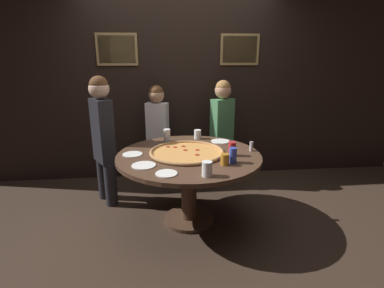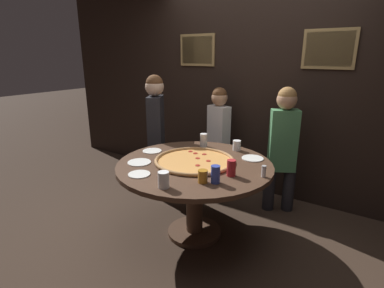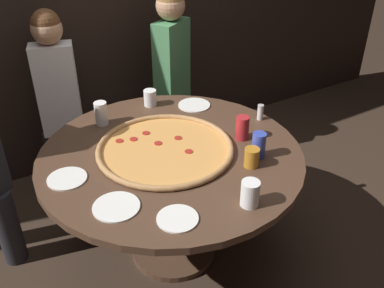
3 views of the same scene
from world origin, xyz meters
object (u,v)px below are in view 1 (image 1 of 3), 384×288
Objects in this scene: white_plate_beside_cup at (220,141)px; drink_cup_front_edge at (207,169)px; drink_cup_near_right at (232,149)px; white_plate_far_back at (144,165)px; giant_pizza at (187,152)px; diner_centre_back at (103,134)px; drink_cup_centre_back at (198,134)px; white_plate_right_side at (166,173)px; dining_table at (189,168)px; drink_cup_beside_pizza at (167,135)px; diner_far_left at (222,127)px; drink_cup_far_left at (233,155)px; condiment_shaker at (251,146)px; diner_far_right at (158,129)px; drink_cup_by_shaker at (225,159)px; white_plate_left_side at (132,154)px.

drink_cup_front_edge is at bearing -107.12° from white_plate_beside_cup.
drink_cup_near_right is 0.87m from white_plate_far_back.
giant_pizza is 0.51× the size of diner_centre_back.
diner_centre_back reaches higher than drink_cup_centre_back.
drink_cup_near_right is at bearing 32.10° from white_plate_right_side.
white_plate_beside_cup is at bearing -126.31° from diner_centre_back.
white_plate_far_back is (-0.43, -0.28, 0.15)m from dining_table.
drink_cup_front_edge is 1.13m from drink_cup_centre_back.
drink_cup_near_right is 0.50m from white_plate_beside_cup.
diner_far_left reaches higher than drink_cup_beside_pizza.
condiment_shaker is at bearing 49.89° from drink_cup_far_left.
diner_far_right is at bearing 85.00° from white_plate_far_back.
drink_cup_centre_back is 0.71m from condiment_shaker.
diner_far_right reaches higher than condiment_shaker.
drink_cup_centre_back is at bearing 152.76° from diner_far_right.
giant_pizza is 4.04× the size of white_plate_right_side.
diner_centre_back is (-0.72, 0.06, 0.03)m from drink_cup_beside_pizza.
dining_table is 0.52m from drink_cup_far_left.
drink_cup_front_edge is 1.18× the size of drink_cup_centre_back.
white_plate_beside_cup reaches higher than dining_table.
drink_cup_near_right is 0.76m from white_plate_right_side.
diner_far_left is at bearing 79.74° from drink_cup_by_shaker.
drink_cup_centre_back is at bearing 98.76° from drink_cup_by_shaker.
white_plate_beside_cup is at bearing 54.98° from white_plate_right_side.
drink_cup_by_shaker is 0.72m from white_plate_far_back.
condiment_shaker is (0.27, 0.32, -0.02)m from drink_cup_far_left.
white_plate_far_back is 0.16× the size of diner_far_right.
diner_far_left reaches higher than drink_cup_by_shaker.
drink_cup_near_right is at bearing 56.75° from drink_cup_front_edge.
diner_far_right reaches higher than drink_cup_near_right.
drink_cup_by_shaker is 1.48m from diner_far_right.
white_plate_left_side is at bearing -174.16° from diner_centre_back.
drink_cup_beside_pizza reaches higher than condiment_shaker.
diner_far_right is at bearing 101.79° from drink_cup_beside_pizza.
drink_cup_beside_pizza is 0.66× the size of white_plate_far_back.
drink_cup_near_right is at bearing 78.83° from drink_cup_far_left.
drink_cup_near_right is 0.10× the size of diner_far_right.
giant_pizza is 7.29× the size of drink_cup_by_shaker.
diner_far_right is at bearing 134.47° from condiment_shaker.
giant_pizza is 0.54m from white_plate_left_side.
white_plate_beside_cup is (0.02, 0.69, -0.07)m from drink_cup_far_left.
drink_cup_beside_pizza is at bearing -168.34° from drink_cup_centre_back.
drink_cup_beside_pizza is 0.96m from condiment_shaker.
drink_cup_beside_pizza reaches higher than white_plate_beside_cup.
diner_far_left reaches higher than white_plate_beside_cup.
white_plate_left_side is 0.91× the size of white_plate_far_back.
diner_far_right is (0.11, 1.30, 0.01)m from white_plate_far_back.
condiment_shaker is (1.20, -0.00, 0.05)m from white_plate_left_side.
white_plate_left_side is (-0.32, 0.53, 0.00)m from white_plate_right_side.
dining_table is 1.08× the size of diner_far_right.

